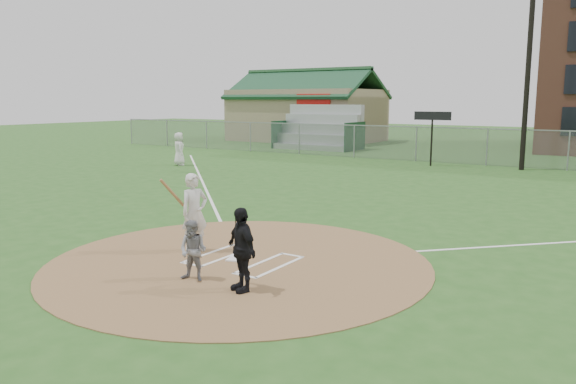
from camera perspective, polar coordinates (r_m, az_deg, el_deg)
The scene contains 14 objects.
ground at distance 12.53m, azimuth -5.00°, elevation -7.14°, with size 140.00×140.00×0.00m, color #26531C.
dirt_circle at distance 12.52m, azimuth -5.00°, elevation -7.09°, with size 8.40×8.40×0.02m, color olive.
home_plate at distance 12.68m, azimuth -5.07°, elevation -6.77°, with size 0.45×0.45×0.03m, color white.
foul_line_third at distance 24.95m, azimuth -8.71°, elevation 1.08°, with size 0.10×24.00×0.01m, color white.
catcher at distance 11.22m, azimuth -9.61°, elevation -5.89°, with size 0.59×0.46×1.21m, color gray.
umpire at distance 10.47m, azimuth -4.76°, elevation -5.82°, with size 0.93×0.39×1.59m, color black.
ondeck_player at distance 31.21m, azimuth -11.01°, elevation 4.31°, with size 0.88×0.57×1.80m, color silver.
batters_boxes at distance 12.63m, azimuth -4.58°, elevation -6.87°, with size 2.08×1.88×0.01m.
batter_at_plate at distance 13.24m, azimuth -9.49°, elevation -2.09°, with size 0.75×1.08×1.85m.
outfield_fence at distance 32.43m, azimuth 19.57°, elevation 4.34°, with size 56.08×0.08×2.03m.
bleachers at distance 41.13m, azimuth 3.05°, elevation 6.61°, with size 6.08×3.20×3.20m.
clubhouse at distance 49.49m, azimuth 1.93°, elevation 8.01°, with size 12.20×8.71×6.23m.
light_pole at distance 31.10m, azimuth 23.40°, elevation 14.26°, with size 1.20×0.30×12.22m.
scoreboard_sign at distance 31.30m, azimuth 14.45°, elevation 6.93°, with size 2.00×0.10×2.93m.
Camera 1 is at (7.39, -9.47, 3.55)m, focal length 35.00 mm.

